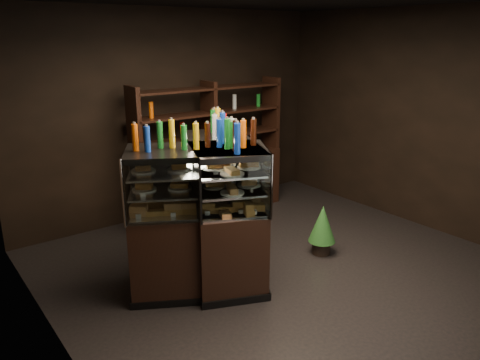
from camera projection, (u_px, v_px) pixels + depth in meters
name	position (u px, v px, depth m)	size (l,w,h in m)	color
ground	(286.00, 270.00, 5.44)	(5.00, 5.00, 0.00)	black
room_shell	(291.00, 103.00, 4.86)	(5.02, 5.02, 3.01)	black
display_case	(211.00, 237.00, 5.08)	(1.79, 1.60, 1.56)	black
food_display	(210.00, 182.00, 4.89)	(1.34, 1.28, 0.48)	gold
bottles_top	(209.00, 131.00, 4.73)	(1.18, 1.14, 0.30)	silver
potted_conifer	(323.00, 223.00, 5.75)	(0.34, 0.34, 0.72)	black
back_shelving	(210.00, 175.00, 7.01)	(2.38, 0.46, 2.00)	black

